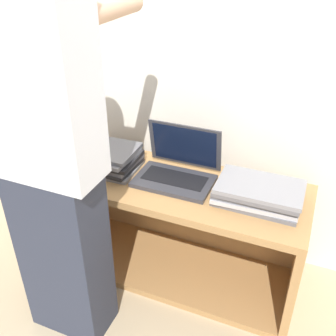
{
  "coord_description": "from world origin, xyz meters",
  "views": [
    {
      "loc": [
        0.57,
        -1.2,
        1.56
      ],
      "look_at": [
        0.0,
        0.17,
        0.67
      ],
      "focal_mm": 42.0,
      "sensor_mm": 36.0,
      "label": 1
    }
  ],
  "objects_px": {
    "laptop_open": "(177,169)",
    "laptop_stack_left": "(101,157)",
    "laptop_stack_right": "(258,193)",
    "person": "(50,165)"
  },
  "relations": [
    {
      "from": "laptop_open",
      "to": "laptop_stack_left",
      "type": "relative_size",
      "value": 0.94
    },
    {
      "from": "laptop_open",
      "to": "laptop_stack_right",
      "type": "height_order",
      "value": "laptop_open"
    },
    {
      "from": "laptop_stack_left",
      "to": "person",
      "type": "height_order",
      "value": "person"
    },
    {
      "from": "laptop_open",
      "to": "laptop_stack_left",
      "type": "height_order",
      "value": "laptop_open"
    },
    {
      "from": "laptop_open",
      "to": "laptop_stack_left",
      "type": "bearing_deg",
      "value": -173.22
    },
    {
      "from": "laptop_open",
      "to": "laptop_stack_left",
      "type": "distance_m",
      "value": 0.39
    },
    {
      "from": "person",
      "to": "laptop_stack_right",
      "type": "bearing_deg",
      "value": 33.67
    },
    {
      "from": "laptop_stack_right",
      "to": "person",
      "type": "distance_m",
      "value": 0.86
    },
    {
      "from": "laptop_stack_left",
      "to": "laptop_stack_right",
      "type": "xyz_separation_m",
      "value": [
        0.78,
        -0.0,
        -0.01
      ]
    },
    {
      "from": "laptop_stack_left",
      "to": "laptop_open",
      "type": "bearing_deg",
      "value": 6.78
    }
  ]
}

